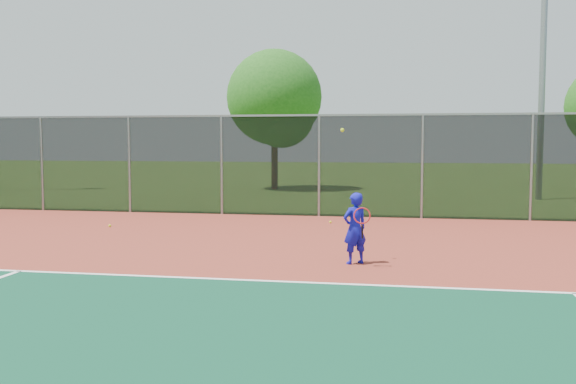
# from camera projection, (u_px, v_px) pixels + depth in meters

# --- Properties ---
(ground) EXTENTS (120.00, 120.00, 0.00)m
(ground) POSITION_uv_depth(u_px,v_px,m) (449.00, 354.00, 6.84)
(ground) COLOR #365D1A
(ground) RESTS_ON ground
(court_apron) EXTENTS (30.00, 20.00, 0.02)m
(court_apron) POSITION_uv_depth(u_px,v_px,m) (439.00, 306.00, 8.80)
(court_apron) COLOR maroon
(court_apron) RESTS_ON ground
(fence_back) EXTENTS (30.00, 0.06, 3.03)m
(fence_back) POSITION_uv_depth(u_px,v_px,m) (422.00, 165.00, 18.48)
(fence_back) COLOR black
(fence_back) RESTS_ON court_apron
(tennis_player) EXTENTS (0.59, 0.68, 2.48)m
(tennis_player) POSITION_uv_depth(u_px,v_px,m) (355.00, 228.00, 11.68)
(tennis_player) COLOR #1212AA
(tennis_player) RESTS_ON court_apron
(practice_ball_0) EXTENTS (0.07, 0.07, 0.07)m
(practice_ball_0) POSITION_uv_depth(u_px,v_px,m) (330.00, 222.00, 17.46)
(practice_ball_0) COLOR #D8ED1B
(practice_ball_0) RESTS_ON court_apron
(practice_ball_4) EXTENTS (0.07, 0.07, 0.07)m
(practice_ball_4) POSITION_uv_depth(u_px,v_px,m) (110.00, 226.00, 16.71)
(practice_ball_4) COLOR #D8ED1B
(practice_ball_4) RESTS_ON court_apron
(floodlight_n) EXTENTS (0.90, 0.40, 11.67)m
(floodlight_n) POSITION_uv_depth(u_px,v_px,m) (544.00, 26.00, 24.23)
(floodlight_n) COLOR gray
(floodlight_n) RESTS_ON ground
(tree_back_left) EXTENTS (4.41, 4.41, 6.47)m
(tree_back_left) POSITION_uv_depth(u_px,v_px,m) (276.00, 102.00, 29.52)
(tree_back_left) COLOR #342112
(tree_back_left) RESTS_ON ground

